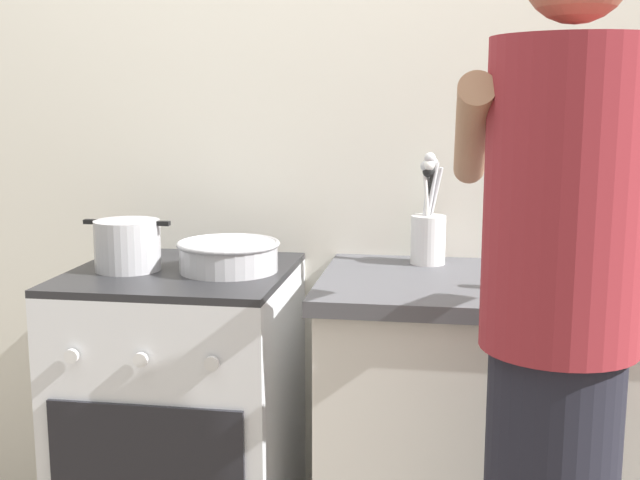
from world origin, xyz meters
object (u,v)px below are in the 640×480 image
(pot, at_px, (128,245))
(mixing_bowl, at_px, (229,255))
(spice_bottle, at_px, (512,271))
(utensil_crock, at_px, (428,229))
(stove_range, at_px, (185,422))
(person, at_px, (556,366))

(pot, height_order, mixing_bowl, pot)
(mixing_bowl, relative_size, spice_bottle, 2.92)
(pot, relative_size, spice_bottle, 2.54)
(mixing_bowl, distance_m, utensil_crock, 0.57)
(pot, xyz_separation_m, spice_bottle, (1.04, -0.07, -0.02))
(utensil_crock, xyz_separation_m, spice_bottle, (0.22, -0.29, -0.05))
(stove_range, distance_m, utensil_crock, 0.90)
(stove_range, height_order, utensil_crock, utensil_crock)
(utensil_crock, bearing_deg, person, -70.53)
(utensil_crock, bearing_deg, stove_range, -163.94)
(person, bearing_deg, mixing_bowl, 144.92)
(stove_range, relative_size, pot, 3.65)
(pot, bearing_deg, person, -26.32)
(spice_bottle, distance_m, person, 0.48)
(mixing_bowl, bearing_deg, pot, -174.06)
(mixing_bowl, xyz_separation_m, person, (0.81, -0.57, -0.09))
(pot, height_order, person, person)
(pot, relative_size, mixing_bowl, 0.87)
(pot, bearing_deg, utensil_crock, 15.08)
(mixing_bowl, height_order, utensil_crock, utensil_crock)
(mixing_bowl, xyz_separation_m, spice_bottle, (0.76, -0.10, 0.00))
(utensil_crock, height_order, person, person)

